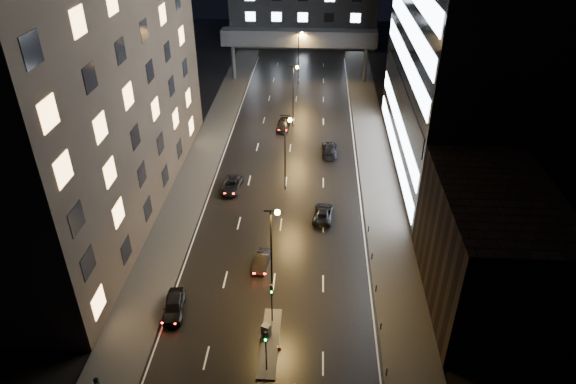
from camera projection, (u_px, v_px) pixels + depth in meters
name	position (u px, v px, depth m)	size (l,w,h in m)	color
ground	(290.00, 148.00, 77.61)	(160.00, 160.00, 0.00)	black
sidewalk_left	(202.00, 161.00, 73.96)	(5.00, 110.00, 0.15)	#383533
sidewalk_right	(376.00, 166.00, 72.70)	(5.00, 110.00, 0.15)	#383533
building_left	(72.00, 43.00, 54.62)	(15.00, 48.00, 40.00)	#2D2319
building_right_low	(489.00, 248.00, 47.15)	(10.00, 18.00, 12.00)	black
building_right_glass	(498.00, 0.00, 61.09)	(20.00, 36.00, 45.00)	black
skybridge	(299.00, 39.00, 98.65)	(30.00, 3.00, 10.00)	#333335
median_island	(270.00, 342.00, 45.33)	(1.60, 8.00, 0.15)	#383533
traffic_signal_near	(272.00, 297.00, 45.85)	(0.28, 0.34, 4.40)	black
traffic_signal_far	(266.00, 345.00, 41.19)	(0.28, 0.34, 4.40)	black
bollard_row	(378.00, 307.00, 48.45)	(0.12, 25.12, 0.90)	black
streetlight_near	(273.00, 243.00, 47.04)	(1.45, 0.50, 10.15)	black
streetlight_mid_a	(286.00, 145.00, 64.00)	(1.45, 0.50, 10.15)	black
streetlight_mid_b	(294.00, 88.00, 80.96)	(1.45, 0.50, 10.15)	black
streetlight_far	(299.00, 51.00, 97.92)	(1.45, 0.50, 10.15)	black
car_away_a	(174.00, 306.00, 48.11)	(1.86, 4.62, 1.57)	black
car_away_b	(262.00, 261.00, 53.95)	(1.36, 3.89, 1.28)	black
car_away_c	(232.00, 185.00, 66.98)	(2.29, 4.97, 1.38)	black
car_away_d	(283.00, 125.00, 83.09)	(1.98, 4.87, 1.41)	black
car_toward_a	(323.00, 213.00, 61.49)	(2.24, 4.86, 1.35)	black
car_toward_b	(329.00, 149.00, 75.53)	(2.20, 5.41, 1.57)	black
utility_cabinet	(266.00, 330.00, 45.74)	(0.75, 0.57, 1.09)	#4F4F51
cone_a	(279.00, 347.00, 44.59)	(0.41, 0.41, 0.56)	#DF410B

